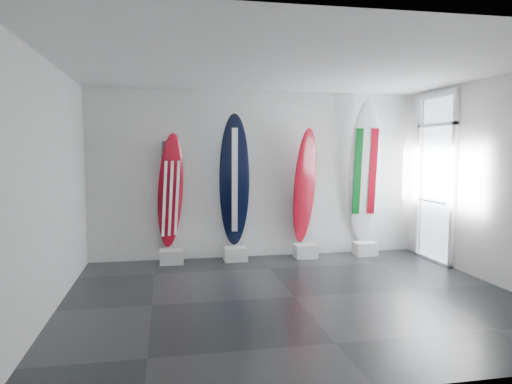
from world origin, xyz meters
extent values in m
plane|color=black|center=(0.00, 0.00, 0.00)|extent=(6.00, 6.00, 0.00)
plane|color=white|center=(0.00, 0.00, 3.00)|extent=(6.00, 6.00, 0.00)
plane|color=white|center=(0.00, 2.50, 1.50)|extent=(6.00, 0.00, 6.00)
plane|color=white|center=(0.00, -2.50, 1.50)|extent=(6.00, 0.00, 6.00)
plane|color=white|center=(-3.00, 0.00, 1.50)|extent=(0.00, 5.00, 5.00)
plane|color=white|center=(3.00, 0.00, 1.50)|extent=(0.00, 5.00, 5.00)
cube|color=white|center=(-1.58, 2.18, 0.12)|extent=(0.40, 0.30, 0.24)
ellipsoid|color=maroon|center=(-1.58, 2.28, 1.24)|extent=(0.57, 0.53, 2.01)
cube|color=white|center=(-0.47, 2.18, 0.12)|extent=(0.40, 0.30, 0.24)
ellipsoid|color=black|center=(-0.47, 2.28, 1.41)|extent=(0.56, 0.40, 2.34)
cube|color=white|center=(0.81, 2.18, 0.12)|extent=(0.40, 0.30, 0.24)
ellipsoid|color=maroon|center=(0.81, 2.28, 1.29)|extent=(0.56, 0.48, 2.11)
cube|color=white|center=(1.96, 2.18, 0.12)|extent=(0.40, 0.30, 0.24)
ellipsoid|color=white|center=(1.96, 2.28, 1.54)|extent=(0.63, 0.46, 2.61)
cube|color=silver|center=(-2.45, 2.48, 0.35)|extent=(0.09, 0.02, 0.13)
camera|label=1|loc=(-1.65, -5.91, 1.94)|focal=33.13mm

